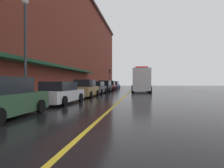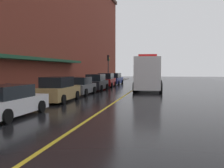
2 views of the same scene
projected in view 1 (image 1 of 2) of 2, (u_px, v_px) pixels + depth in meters
The scene contains 16 objects.
ground_plane at pixel (130, 92), 29.47m from camera, with size 112.00×112.00×0.00m, color black.
sidewalk_left at pixel (91, 91), 30.39m from camera, with size 2.40×70.00×0.15m, color #9E9B93.
lane_center_stripe at pixel (130, 92), 29.47m from camera, with size 0.16×70.00×0.01m, color gold.
brick_building_left at pixel (41, 38), 30.48m from camera, with size 14.41×64.00×16.89m.
parked_car_0 at pixel (2, 99), 7.95m from camera, with size 2.02×4.67×1.72m.
parked_car_1 at pixel (61, 93), 13.53m from camera, with size 2.14×4.93×1.53m.
parked_car_2 at pixel (86, 89), 19.82m from camera, with size 2.05×4.79×1.75m.
parked_car_3 at pixel (97, 88), 25.10m from camera, with size 2.02×4.29×1.58m.
parked_car_4 at pixel (105, 87), 30.01m from camera, with size 2.04×4.25×1.75m.
parked_car_5 at pixel (110, 86), 35.70m from camera, with size 2.08×4.23×1.77m.
parked_car_6 at pixel (114, 85), 41.46m from camera, with size 2.18×4.73×1.70m.
box_truck at pixel (141, 80), 30.19m from camera, with size 3.02×8.61×3.70m.
parking_meter_0 at pixel (56, 87), 16.03m from camera, with size 0.14×0.18×1.33m.
parking_meter_2 at pixel (104, 84), 36.63m from camera, with size 0.14×0.18×1.33m.
street_lamp_left at pixel (25, 38), 12.76m from camera, with size 0.44×0.44×6.94m.
traffic_light_near at pixel (110, 75), 43.21m from camera, with size 0.38×0.36×4.30m.
Camera 1 is at (1.65, -4.54, 1.50)m, focal length 30.85 mm.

